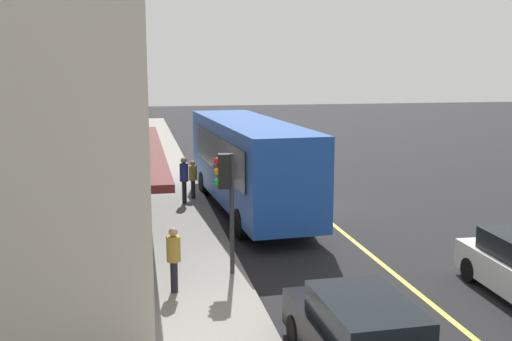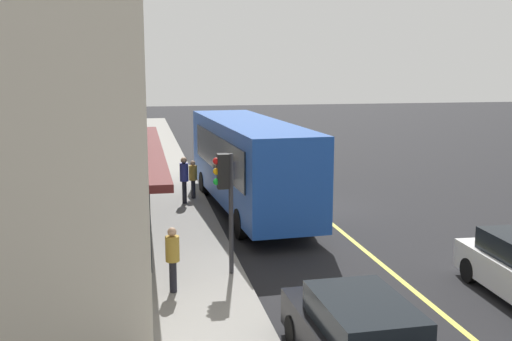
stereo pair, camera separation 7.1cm
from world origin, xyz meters
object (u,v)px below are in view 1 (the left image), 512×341
pedestrian_near_storefront (193,176)px  bus (248,161)px  car_black (362,339)px  pedestrian_waiting (174,254)px  traffic_light (226,185)px  pedestrian_at_corner (184,175)px

pedestrian_near_storefront → bus: bearing=-137.3°
car_black → pedestrian_waiting: 5.47m
bus → car_black: 12.89m
bus → pedestrian_waiting: 9.03m
pedestrian_waiting → traffic_light: bearing=-53.2°
pedestrian_waiting → pedestrian_at_corner: 9.59m
pedestrian_near_storefront → pedestrian_at_corner: bearing=154.4°
car_black → bus: bearing=-1.2°
bus → traffic_light: bearing=165.1°
pedestrian_at_corner → car_black: bearing=-171.6°
traffic_light → pedestrian_at_corner: bearing=2.9°
pedestrian_at_corner → bus: bearing=-117.0°
traffic_light → pedestrian_at_corner: size_ratio=1.72×
traffic_light → car_black: traffic_light is taller
traffic_light → pedestrian_near_storefront: size_ratio=2.04×
pedestrian_waiting → car_black: bearing=-145.6°
car_black → pedestrian_at_corner: bearing=8.4°
pedestrian_near_storefront → pedestrian_at_corner: 1.01m
pedestrian_near_storefront → car_black: bearing=-173.7°
pedestrian_at_corner → pedestrian_near_storefront: bearing=-25.6°
bus → traffic_light: (-7.26, 1.93, 0.55)m
traffic_light → car_black: 6.08m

